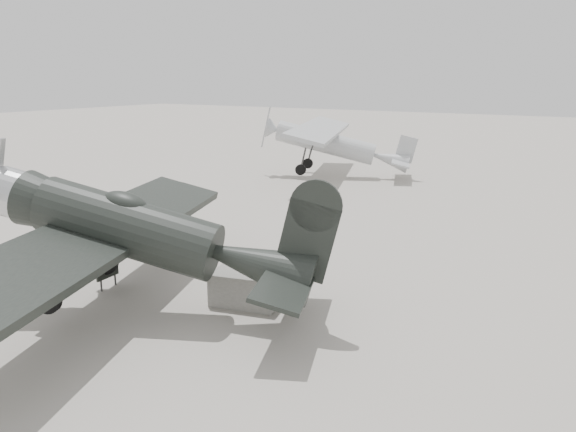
% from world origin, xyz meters
% --- Properties ---
extents(ground, '(160.00, 160.00, 0.00)m').
position_xyz_m(ground, '(0.00, 0.00, 0.00)').
color(ground, '#ADA599').
rests_on(ground, ground).
extents(lowwing_monoplane, '(9.11, 12.36, 4.04)m').
position_xyz_m(lowwing_monoplane, '(0.42, -4.20, 2.13)').
color(lowwing_monoplane, black).
rests_on(lowwing_monoplane, ground).
extents(highwing_monoplane, '(9.13, 12.62, 3.62)m').
position_xyz_m(highwing_monoplane, '(-4.92, 16.33, 2.26)').
color(highwing_monoplane, '#A5A9AB').
rests_on(highwing_monoplane, ground).
extents(equipment_block, '(2.00, 1.50, 0.89)m').
position_xyz_m(equipment_block, '(2.17, -2.34, 0.45)').
color(equipment_block, slate).
rests_on(equipment_block, ground).
extents(sign_board, '(0.12, 0.82, 1.18)m').
position_xyz_m(sign_board, '(-1.88, -3.53, 0.71)').
color(sign_board, '#333333').
rests_on(sign_board, ground).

